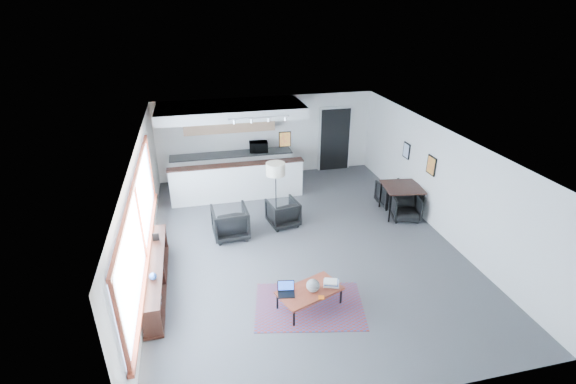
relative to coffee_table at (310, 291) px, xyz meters
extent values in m
cube|color=#4B4B4E|center=(0.44, 2.24, -0.37)|extent=(7.00, 9.00, 0.01)
cube|color=white|center=(0.44, 2.24, 2.24)|extent=(7.00, 9.00, 0.01)
cube|color=silver|center=(0.44, 6.75, 0.94)|extent=(7.00, 0.01, 2.60)
cube|color=silver|center=(0.44, -2.26, 0.94)|extent=(7.00, 0.01, 2.60)
cube|color=silver|center=(-3.07, 2.24, 0.94)|extent=(0.01, 9.00, 2.60)
cube|color=silver|center=(3.94, 2.24, 0.94)|extent=(0.01, 9.00, 2.60)
cube|color=#8CBFFF|center=(-3.03, 1.34, 1.14)|extent=(0.02, 5.80, 1.55)
cube|color=maroon|center=(-3.00, 1.34, 0.34)|extent=(0.10, 5.95, 0.06)
cube|color=maroon|center=(-3.01, 1.34, 1.94)|extent=(0.06, 5.95, 0.06)
cube|color=maroon|center=(-3.01, -1.56, 1.14)|extent=(0.06, 0.06, 1.60)
cube|color=maroon|center=(-3.01, 1.34, 1.14)|extent=(0.06, 0.06, 1.60)
cube|color=maroon|center=(-3.01, 4.24, 1.14)|extent=(0.06, 0.06, 1.60)
cube|color=black|center=(-2.86, 1.24, 0.26)|extent=(0.35, 3.00, 0.05)
cube|color=black|center=(-2.86, 1.24, -0.31)|extent=(0.35, 3.00, 0.05)
cube|color=black|center=(-2.86, -0.21, -0.03)|extent=(0.33, 0.04, 0.55)
cube|color=black|center=(-2.86, 1.24, -0.03)|extent=(0.33, 0.04, 0.55)
cube|color=black|center=(-2.86, 2.69, -0.03)|extent=(0.33, 0.04, 0.55)
cube|color=#3359A5|center=(-2.86, -0.06, -0.19)|extent=(0.18, 0.04, 0.20)
cube|color=silver|center=(-2.86, 0.11, -0.18)|extent=(0.18, 0.04, 0.22)
cube|color=maroon|center=(-2.86, 0.28, -0.17)|extent=(0.18, 0.04, 0.24)
cube|color=black|center=(-2.86, 0.45, -0.19)|extent=(0.18, 0.04, 0.20)
cube|color=#3359A5|center=(-2.86, 0.62, -0.18)|extent=(0.18, 0.04, 0.22)
cube|color=silver|center=(-2.86, 0.79, -0.17)|extent=(0.18, 0.04, 0.24)
cube|color=maroon|center=(-2.86, 0.96, -0.19)|extent=(0.18, 0.04, 0.20)
cube|color=black|center=(-2.86, 1.13, -0.18)|extent=(0.18, 0.04, 0.22)
cube|color=#3359A5|center=(-2.86, 1.30, -0.17)|extent=(0.18, 0.03, 0.24)
cube|color=silver|center=(-2.86, 1.47, -0.19)|extent=(0.18, 0.03, 0.20)
cube|color=maroon|center=(-2.86, 1.64, -0.18)|extent=(0.18, 0.03, 0.22)
cube|color=black|center=(-2.86, 1.81, -0.17)|extent=(0.18, 0.04, 0.24)
cube|color=black|center=(-2.86, 2.04, 0.37)|extent=(0.14, 0.02, 0.18)
sphere|color=#264C99|center=(-2.84, 0.64, 0.35)|extent=(0.14, 0.14, 0.14)
cube|color=white|center=(-0.76, 4.94, 0.19)|extent=(3.80, 0.25, 1.10)
cube|color=black|center=(-0.76, 4.94, 0.75)|extent=(3.85, 0.32, 0.04)
cube|color=white|center=(-0.76, 6.39, 0.09)|extent=(3.80, 0.60, 0.90)
cube|color=#2D2D2D|center=(-0.76, 6.39, 0.55)|extent=(3.82, 0.62, 0.04)
cube|color=tan|center=(-0.76, 6.54, 1.59)|extent=(2.80, 0.35, 0.70)
cube|color=white|center=(-0.76, 5.84, 2.09)|extent=(4.20, 1.80, 0.30)
cube|color=black|center=(0.64, 4.95, 1.39)|extent=(0.35, 0.03, 0.45)
cube|color=orange|center=(0.64, 4.94, 1.39)|extent=(0.30, 0.01, 0.40)
cube|color=black|center=(2.74, 6.66, 0.69)|extent=(1.00, 0.12, 2.10)
cube|color=white|center=(2.22, 6.67, 0.69)|extent=(0.06, 0.10, 2.10)
cube|color=white|center=(3.26, 6.67, 0.69)|extent=(0.06, 0.10, 2.10)
cube|color=white|center=(2.74, 6.67, 1.76)|extent=(1.10, 0.10, 0.06)
cube|color=silver|center=(-0.16, 4.44, 2.20)|extent=(1.60, 0.04, 0.04)
cylinder|color=silver|center=(-0.81, 4.44, 2.12)|extent=(0.07, 0.07, 0.09)
cylinder|color=silver|center=(-0.36, 4.44, 2.12)|extent=(0.07, 0.07, 0.09)
cylinder|color=silver|center=(0.09, 4.44, 2.12)|extent=(0.07, 0.07, 0.09)
cylinder|color=silver|center=(0.54, 4.44, 2.12)|extent=(0.07, 0.07, 0.09)
cube|color=black|center=(3.91, 2.64, 1.19)|extent=(0.03, 0.38, 0.48)
cube|color=orange|center=(3.89, 2.64, 1.19)|extent=(0.00, 0.32, 0.42)
cube|color=black|center=(3.91, 3.94, 1.14)|extent=(0.03, 0.34, 0.44)
cube|color=#859FC5|center=(3.89, 3.94, 1.14)|extent=(0.00, 0.28, 0.38)
cube|color=#552D42|center=(0.00, 0.00, -0.36)|extent=(2.30, 1.79, 0.01)
cube|color=maroon|center=(0.00, 0.00, 0.01)|extent=(1.34, 1.03, 0.05)
cube|color=black|center=(-0.42, -0.45, -0.19)|extent=(0.04, 0.04, 0.35)
cube|color=black|center=(-0.61, 0.06, -0.19)|extent=(0.04, 0.04, 0.35)
cube|color=black|center=(0.61, -0.06, -0.19)|extent=(0.04, 0.04, 0.35)
cube|color=black|center=(0.42, 0.45, -0.19)|extent=(0.04, 0.04, 0.35)
cube|color=black|center=(0.10, -0.26, -0.02)|extent=(1.07, 0.43, 0.03)
cube|color=black|center=(-0.10, 0.26, -0.02)|extent=(1.07, 0.43, 0.03)
cube|color=black|center=(-0.46, -0.03, 0.04)|extent=(0.35, 0.28, 0.02)
cube|color=black|center=(-0.44, 0.08, 0.15)|extent=(0.32, 0.11, 0.21)
cube|color=blue|center=(-0.44, 0.07, 0.15)|extent=(0.29, 0.09, 0.18)
sphere|color=gray|center=(0.05, -0.05, 0.16)|extent=(0.25, 0.25, 0.25)
cube|color=silver|center=(0.45, 0.07, 0.05)|extent=(0.36, 0.33, 0.03)
cube|color=#3359A5|center=(0.45, 0.07, 0.08)|extent=(0.33, 0.30, 0.03)
cube|color=silver|center=(0.43, 0.05, 0.11)|extent=(0.30, 0.27, 0.03)
cube|color=#E5590C|center=(0.15, -0.27, 0.03)|extent=(0.13, 0.13, 0.01)
imported|color=black|center=(-1.19, 2.94, 0.07)|extent=(0.88, 0.83, 0.87)
imported|color=black|center=(0.19, 3.23, 0.02)|extent=(0.84, 0.81, 0.75)
cylinder|color=black|center=(0.04, 3.36, -0.34)|extent=(0.33, 0.33, 0.03)
cylinder|color=black|center=(0.04, 3.36, 0.38)|extent=(0.03, 0.03, 1.42)
cylinder|color=beige|center=(0.04, 3.36, 1.16)|extent=(0.54, 0.54, 0.32)
cube|color=black|center=(3.44, 3.09, 0.44)|extent=(1.11, 1.11, 0.04)
cylinder|color=black|center=(2.95, 2.72, 0.03)|extent=(0.05, 0.05, 0.78)
cylinder|color=black|center=(3.07, 3.58, 0.03)|extent=(0.05, 0.05, 0.78)
cylinder|color=black|center=(3.81, 2.60, 0.03)|extent=(0.05, 0.05, 0.78)
cylinder|color=black|center=(3.93, 3.46, 0.03)|extent=(0.05, 0.05, 0.78)
imported|color=black|center=(3.44, 2.81, -0.04)|extent=(0.73, 0.70, 0.64)
imported|color=black|center=(3.44, 3.63, -0.04)|extent=(0.63, 0.59, 0.64)
imported|color=black|center=(0.10, 6.39, 0.76)|extent=(0.61, 0.38, 0.39)
camera|label=1|loc=(-1.83, -6.08, 5.04)|focal=26.00mm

